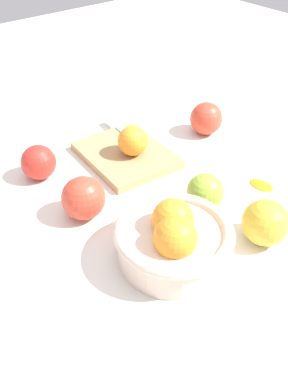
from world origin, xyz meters
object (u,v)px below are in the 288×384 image
cutting_board (126,155)px  apple_front_right (206,119)px  apple_mid_left (265,223)px  knife (128,133)px  apple_back_center (85,199)px  apple_back_right (39,162)px  apple_mid_left_2 (207,191)px  orange_on_board (133,141)px  bowl (173,239)px

cutting_board → apple_front_right: size_ratio=2.68×
apple_front_right → apple_mid_left: (-0.32, 0.19, 0.00)m
cutting_board → apple_front_right: bearing=-98.0°
knife → apple_back_center: size_ratio=1.92×
apple_front_right → apple_back_right: bearing=77.6°
apple_mid_left_2 → apple_back_right: bearing=35.2°
orange_on_board → apple_back_center: size_ratio=0.80×
orange_on_board → apple_mid_left_2: size_ratio=0.92×
knife → apple_front_right: bearing=-116.7°
knife → cutting_board: bearing=139.8°
bowl → apple_front_right: bowl is taller
cutting_board → orange_on_board: bearing=-158.2°
bowl → apple_back_right: bowl is taller
apple_back_right → apple_mid_left: (-0.41, -0.21, 0.00)m
cutting_board → knife: 0.07m
cutting_board → knife: size_ratio=1.33×
apple_front_right → apple_mid_left_2: bearing=134.7°
apple_mid_left → orange_on_board: bearing=3.7°
apple_front_right → apple_mid_left: bearing=149.9°
apple_mid_left_2 → apple_back_center: bearing=59.0°
apple_front_right → apple_mid_left_2: size_ratio=1.10×
apple_mid_left → cutting_board: bearing=4.6°
apple_back_center → apple_mid_left_2: size_ratio=1.15×
orange_on_board → apple_back_right: orange_on_board is taller
bowl → cutting_board: 0.32m
bowl → cutting_board: bowl is taller
apple_back_center → apple_mid_left: (-0.25, -0.20, -0.00)m
apple_front_right → apple_back_center: 0.40m
bowl → apple_front_right: size_ratio=2.51×
apple_mid_left → apple_front_right: bearing=-30.1°
knife → apple_front_right: size_ratio=2.02×
apple_front_right → apple_back_right: (0.09, 0.40, -0.00)m
apple_front_right → apple_back_center: (-0.08, 0.39, 0.00)m
orange_on_board → apple_mid_left_2: (-0.21, -0.01, -0.02)m
bowl → orange_on_board: 0.30m
apple_back_center → apple_mid_left: 0.32m
apple_back_center → apple_mid_left: same height
apple_mid_left → apple_mid_left_2: apple_mid_left is taller
knife → apple_back_center: 0.28m
cutting_board → knife: (0.06, -0.05, 0.01)m
apple_back_center → apple_mid_left: size_ratio=1.00×
knife → apple_mid_left: (-0.41, 0.02, 0.02)m
apple_mid_left → apple_mid_left_2: size_ratio=1.15×
orange_on_board → apple_front_right: (-0.01, -0.21, -0.01)m
apple_back_center → knife: bearing=-53.4°
apple_front_right → apple_mid_left_2: 0.28m
cutting_board → bowl: bearing=157.1°
knife → apple_front_right: 0.19m
cutting_board → apple_back_center: bearing=122.0°
apple_back_right → cutting_board: bearing=-107.5°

